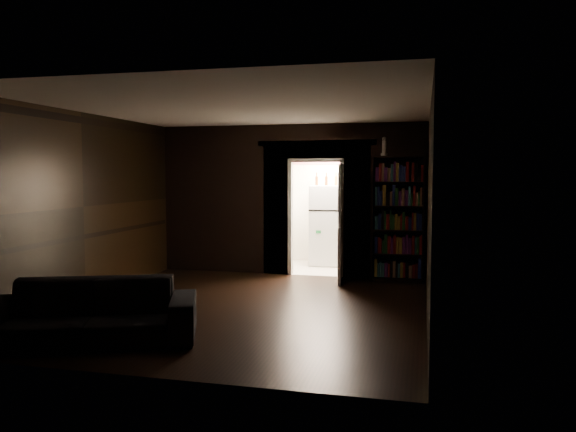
% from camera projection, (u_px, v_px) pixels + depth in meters
% --- Properties ---
extents(ground, '(5.50, 5.50, 0.00)m').
position_uv_depth(ground, '(244.00, 309.00, 7.88)').
color(ground, black).
rests_on(ground, ground).
extents(room_walls, '(5.02, 5.61, 2.84)m').
position_uv_depth(room_walls, '(264.00, 187.00, 8.79)').
color(room_walls, black).
rests_on(room_walls, ground).
extents(kitchen_alcove, '(2.20, 1.80, 2.60)m').
position_uv_depth(kitchen_alcove, '(326.00, 207.00, 11.42)').
color(kitchen_alcove, beige).
rests_on(kitchen_alcove, ground).
extents(sofa, '(2.55, 1.78, 0.90)m').
position_uv_depth(sofa, '(90.00, 302.00, 6.31)').
color(sofa, black).
rests_on(sofa, ground).
extents(bookshelf, '(0.95, 0.59, 2.20)m').
position_uv_depth(bookshelf, '(398.00, 219.00, 9.84)').
color(bookshelf, black).
rests_on(bookshelf, ground).
extents(refrigerator, '(0.93, 0.89, 1.65)m').
position_uv_depth(refrigerator, '(329.00, 225.00, 11.59)').
color(refrigerator, silver).
rests_on(refrigerator, ground).
extents(door, '(0.15, 0.85, 2.05)m').
position_uv_depth(door, '(340.00, 223.00, 9.80)').
color(door, white).
rests_on(door, ground).
extents(figurine, '(0.13, 0.13, 0.33)m').
position_uv_depth(figurine, '(384.00, 146.00, 9.73)').
color(figurine, white).
rests_on(figurine, bookshelf).
extents(bottles, '(0.64, 0.28, 0.26)m').
position_uv_depth(bottles, '(326.00, 179.00, 11.42)').
color(bottles, black).
rests_on(bottles, refrigerator).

